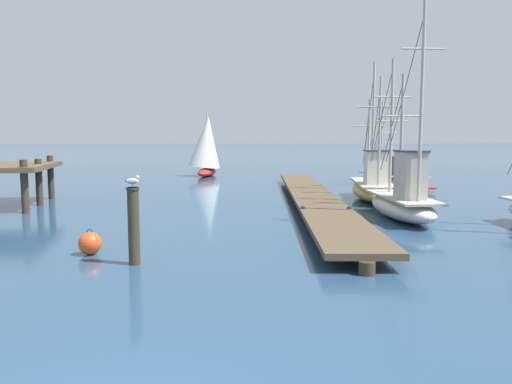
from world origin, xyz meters
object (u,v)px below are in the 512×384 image
at_px(fishing_boat_3, 373,186).
at_px(fishing_boat_2, 393,178).
at_px(perched_seagull, 132,181).
at_px(mooring_buoy, 90,243).
at_px(mooring_piling, 134,224).
at_px(distant_sailboat, 206,146).
at_px(fishing_boat_0, 403,199).

bearing_deg(fishing_boat_3, fishing_boat_2, 63.64).
xyz_separation_m(perched_seagull, mooring_buoy, (-1.29, 1.02, -1.64)).
bearing_deg(mooring_piling, distant_sailboat, 89.40).
height_order(perched_seagull, mooring_buoy, perched_seagull).
bearing_deg(fishing_boat_2, fishing_boat_3, -116.36).
relative_size(perched_seagull, mooring_buoy, 0.59).
bearing_deg(fishing_boat_0, perched_seagull, -144.54).
xyz_separation_m(fishing_boat_0, mooring_piling, (-8.23, -5.87, 0.20)).
distance_m(fishing_boat_0, perched_seagull, 10.19).
bearing_deg(fishing_boat_3, perched_seagull, -127.66).
relative_size(fishing_boat_3, distant_sailboat, 1.32).
height_order(fishing_boat_2, mooring_buoy, fishing_boat_2).
bearing_deg(perched_seagull, distant_sailboat, 89.39).
distance_m(fishing_boat_0, mooring_piling, 10.11).
relative_size(fishing_boat_3, mooring_piling, 3.67).
bearing_deg(distant_sailboat, fishing_boat_0, -68.08).
height_order(fishing_boat_2, distant_sailboat, fishing_boat_2).
bearing_deg(fishing_boat_2, perched_seagull, -124.26).
bearing_deg(perched_seagull, fishing_boat_2, 55.74).
distance_m(mooring_buoy, distant_sailboat, 24.77).
distance_m(fishing_boat_2, perched_seagull, 20.20).
height_order(fishing_boat_0, mooring_piling, fishing_boat_0).
xyz_separation_m(perched_seagull, distant_sailboat, (0.27, 25.66, 0.32)).
relative_size(fishing_boat_0, perched_seagull, 18.79).
xyz_separation_m(mooring_piling, mooring_buoy, (-1.29, 1.02, -0.64)).
distance_m(fishing_boat_3, distant_sailboat, 16.78).
bearing_deg(perched_seagull, mooring_piling, 5.27).
relative_size(mooring_piling, distant_sailboat, 0.36).
height_order(fishing_boat_3, perched_seagull, fishing_boat_3).
distance_m(fishing_boat_2, fishing_boat_3, 6.10).
relative_size(fishing_boat_2, mooring_buoy, 10.59).
xyz_separation_m(fishing_boat_3, perched_seagull, (-8.64, -11.20, 1.25)).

